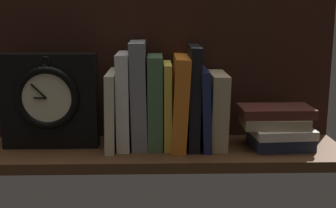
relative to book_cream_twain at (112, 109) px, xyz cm
name	(u,v)px	position (x,y,z in cm)	size (l,w,h in cm)	color
ground_plane	(161,152)	(11.84, -1.97, -10.53)	(89.78, 23.32, 2.50)	#4C2D19
back_panel	(160,60)	(11.84, 9.09, 11.06)	(89.78, 1.20, 40.68)	black
book_cream_twain	(112,109)	(0.00, 0.00, 0.00)	(2.16, 16.85, 18.56)	beige
book_white_catcher	(124,100)	(2.89, 0.00, 2.23)	(3.01, 13.53, 23.03)	silver
book_gray_chess	(139,95)	(6.57, 0.00, 3.61)	(3.74, 12.51, 25.77)	gray
book_green_romantic	(155,101)	(10.52, 0.00, 1.92)	(3.56, 12.40, 22.41)	#476B44
book_yellow_seinlanguage	(167,105)	(13.51, 0.00, 1.02)	(1.82, 12.93, 20.61)	gold
book_orange_pandolfini	(179,102)	(16.46, 0.00, 1.82)	(3.48, 16.98, 22.21)	orange
book_black_skeptic	(193,96)	(19.82, 0.00, 3.11)	(2.65, 14.90, 24.78)	black
book_navy_bierce	(204,107)	(22.43, 0.00, 0.35)	(1.96, 16.22, 19.27)	#192147
book_tan_shortstories	(217,110)	(25.72, 0.00, -0.24)	(4.04, 14.58, 18.08)	tan
framed_clock	(50,100)	(-15.07, -0.37, 2.42)	(22.98, 6.74, 22.98)	black
book_stack_side	(277,126)	(40.42, -1.81, -4.14)	(17.73, 14.41, 10.15)	#232D4C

